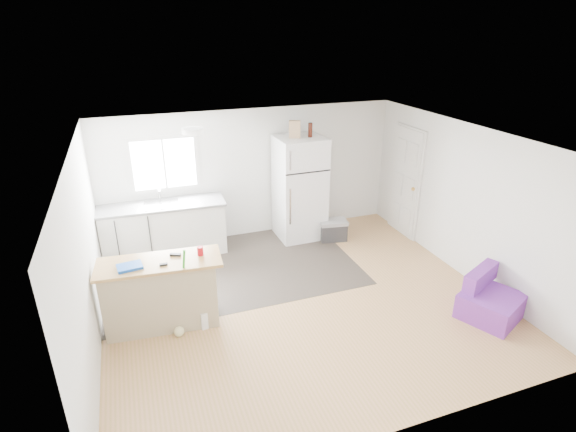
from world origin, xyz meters
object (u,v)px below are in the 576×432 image
Objects in this scene: red_cup at (200,251)px; bottle_left at (310,130)px; refrigerator at (300,188)px; cleaner_jug at (205,319)px; cardboard_box at (295,129)px; peninsula at (161,293)px; cooler at (333,230)px; purple_seat at (489,301)px; bottle_right at (310,130)px; kitchen_cabinets at (164,229)px; mop at (180,319)px; blue_tray at (130,267)px.

bottle_left is at bearing 39.84° from red_cup.
cleaner_jug is at bearing -135.62° from refrigerator.
cardboard_box is at bearing 171.59° from bottle_left.
peninsula reaches higher than cooler.
purple_seat is at bearing -61.25° from cooler.
purple_seat is 3.92× the size of bottle_right.
peninsula is at bearing 139.12° from cleaner_jug.
bottle_right is at bearing 39.83° from red_cup.
cleaner_jug is 0.93m from red_cup.
cooler is 1.89× the size of cleaner_jug.
bottle_left is at bearing -0.20° from kitchen_cabinets.
refrigerator is 1.54× the size of mop.
bottle_left is (-1.36, 3.27, 1.82)m from purple_seat.
purple_seat reaches higher than cooler.
peninsula is 0.77m from red_cup.
mop is (-0.06, -2.36, -0.25)m from kitchen_cabinets.
kitchen_cabinets reaches higher than peninsula.
kitchen_cabinets is 2.19× the size of purple_seat.
cardboard_box is (2.38, -0.10, 1.58)m from kitchen_cabinets.
refrigerator is 6.39× the size of cardboard_box.
kitchen_cabinets is 2.27m from blue_tray.
cooler is at bearing 84.37° from purple_seat.
mop is 10.38× the size of red_cup.
cleaner_jug is 0.99× the size of blue_tray.
red_cup is at bearing 2.47° from blue_tray.
red_cup is 0.40× the size of blue_tray.
cooler is 1.91m from bottle_right.
cardboard_box reaches higher than cooler.
bottle_left is (3.23, 2.00, 1.06)m from blue_tray.
red_cup is at bearing 65.84° from cleaner_jug.
purple_seat is (1.01, -2.93, 0.03)m from cooler.
refrigerator is 6.44× the size of cleaner_jug.
refrigerator is at bearing 21.26° from mop.
purple_seat is 8.17× the size of red_cup.
cardboard_box is at bearing 33.04° from cleaner_jug.
refrigerator is 2.97m from red_cup.
purple_seat is (1.53, -3.32, -0.73)m from refrigerator.
cardboard_box is at bearing 43.98° from red_cup.
bottle_right is at bearing 31.71° from blue_tray.
cleaner_jug is (-2.23, -2.26, -0.83)m from refrigerator.
peninsula is at bearing 8.93° from blue_tray.
blue_tray is (-0.89, -0.04, -0.04)m from red_cup.
mop is at bearing -140.67° from bottle_left.
cooler reaches higher than cleaner_jug.
cardboard_box reaches higher than blue_tray.
bottle_right reaches higher than refrigerator.
peninsula is 3.42m from refrigerator.
kitchen_cabinets is 3.08m from bottle_left.
cooler is (3.26, 1.60, -0.29)m from peninsula.
cooler is 0.57× the size of purple_seat.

